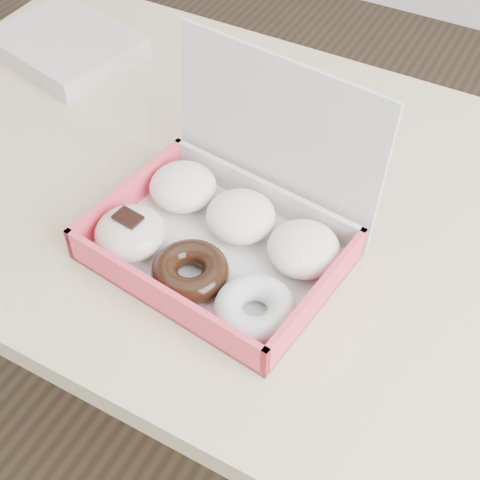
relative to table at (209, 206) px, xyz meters
The scene contains 4 objects.
ground 0.67m from the table, ahead, with size 4.00×4.00×0.00m, color black.
table is the anchor object (origin of this frame).
donut_box 0.20m from the table, 51.12° to the right, with size 0.36×0.31×0.24m.
newspapers 0.44m from the table, 158.75° to the left, with size 0.25×0.20×0.04m, color beige.
Camera 1 is at (0.43, -0.66, 1.45)m, focal length 50.00 mm.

